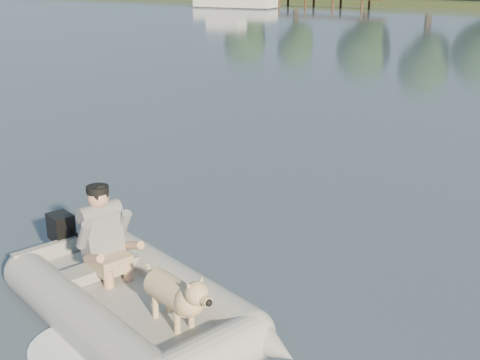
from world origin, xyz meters
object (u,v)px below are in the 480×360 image
Objects in this scene: dog at (172,297)px; dinghy at (132,268)px; dock at (301,2)px; man at (102,230)px.

dinghy is at bearing -175.43° from dog.
dinghy is at bearing -63.12° from dock.
man reaches higher than dinghy.
dog is (27.07, -52.29, -0.01)m from dock.
dinghy is (26.45, -52.18, 0.06)m from dock.
man is (-0.65, 0.22, 0.18)m from dinghy.
man reaches higher than dog.
dinghy reaches higher than dock.
dinghy is 4.44× the size of man.
man is at bearing 175.76° from dinghy.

